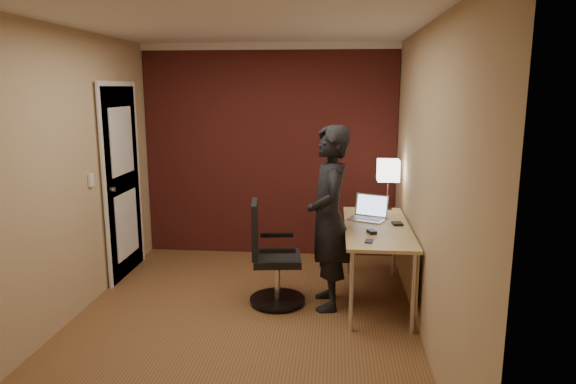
% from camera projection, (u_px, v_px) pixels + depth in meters
% --- Properties ---
extents(room, '(4.00, 4.00, 4.00)m').
position_uv_depth(room, '(240.00, 145.00, 5.69)').
color(room, brown).
rests_on(room, ground).
extents(desk, '(0.60, 1.50, 0.73)m').
position_uv_depth(desk, '(385.00, 239.00, 4.80)').
color(desk, tan).
rests_on(desk, ground).
extents(desk_lamp, '(0.22, 0.22, 0.54)m').
position_uv_depth(desk_lamp, '(388.00, 171.00, 5.32)').
color(desk_lamp, silver).
rests_on(desk_lamp, desk).
extents(laptop, '(0.41, 0.37, 0.23)m').
position_uv_depth(laptop, '(369.00, 212.00, 5.03)').
color(laptop, silver).
rests_on(laptop, desk).
extents(mouse, '(0.09, 0.11, 0.03)m').
position_uv_depth(mouse, '(372.00, 232.00, 4.52)').
color(mouse, black).
rests_on(mouse, desk).
extents(phone, '(0.08, 0.12, 0.01)m').
position_uv_depth(phone, '(369.00, 241.00, 4.29)').
color(phone, black).
rests_on(phone, desk).
extents(wallet, '(0.10, 0.12, 0.02)m').
position_uv_depth(wallet, '(397.00, 224.00, 4.81)').
color(wallet, black).
rests_on(wallet, desk).
extents(office_chair, '(0.52, 0.57, 0.96)m').
position_uv_depth(office_chair, '(271.00, 260.00, 4.75)').
color(office_chair, black).
rests_on(office_chair, ground).
extents(person, '(0.47, 0.66, 1.67)m').
position_uv_depth(person, '(329.00, 218.00, 4.63)').
color(person, black).
rests_on(person, ground).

